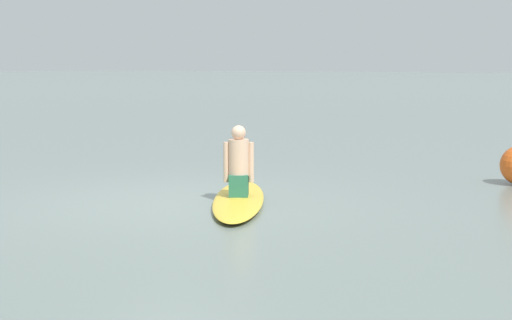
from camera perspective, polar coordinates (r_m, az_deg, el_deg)
name	(u,v)px	position (r m, az deg, el deg)	size (l,w,h in m)	color
ground_plane	(174,202)	(9.50, -6.44, -3.31)	(400.00, 400.00, 0.00)	slate
surfboard	(239,199)	(9.37, -1.36, -3.11)	(2.96, 0.64, 0.10)	gold
person_paddler	(239,164)	(9.29, -1.37, -0.32)	(0.38, 0.37, 0.91)	#26664C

